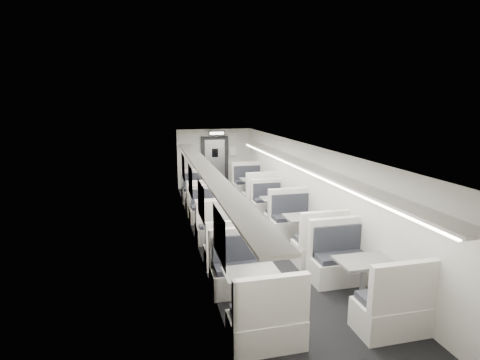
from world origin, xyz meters
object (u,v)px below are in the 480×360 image
vestibule_door (215,163)px  booth_right_a (254,189)px  booth_left_a (200,197)px  booth_right_d (363,281)px  exit_sign (217,133)px  passenger (210,186)px  booth_right_c (305,232)px  booth_left_b (210,217)px  booth_left_c (221,238)px  booth_left_d (252,293)px  booth_right_b (275,209)px

vestibule_door → booth_right_a: bearing=-67.1°
booth_left_a → vestibule_door: 3.02m
booth_right_d → exit_sign: exit_sign is taller
passenger → booth_right_c: bearing=-44.3°
booth_left_a → booth_right_d: (2.00, -6.70, 0.03)m
booth_left_a → booth_left_b: booth_left_a is taller
booth_left_c → exit_sign: 6.55m
booth_left_c → vestibule_door: (1.00, 6.67, 0.68)m
booth_left_d → passenger: bearing=87.2°
booth_left_a → booth_right_c: booth_right_c is taller
booth_right_b → exit_sign: size_ratio=3.27×
booth_left_c → booth_right_a: bearing=65.1°
booth_left_a → vestibule_door: size_ratio=1.01×
booth_right_a → passenger: size_ratio=1.49×
booth_right_d → booth_left_c: bearing=125.5°
passenger → vestibule_door: vestibule_door is taller
booth_left_c → booth_right_a: size_ratio=0.86×
booth_right_d → booth_left_d: bearing=177.3°
passenger → exit_sign: exit_sign is taller
passenger → exit_sign: 3.02m
booth_right_a → booth_right_b: bearing=-90.0°
booth_right_a → passenger: (-1.68, -0.65, 0.36)m
booth_left_c → booth_right_b: 2.81m
booth_right_b → passenger: (-1.68, 1.68, 0.42)m
booth_left_d → booth_right_a: bearing=74.1°
booth_left_b → booth_right_b: (2.00, 0.31, 0.00)m
booth_right_c → vestibule_door: (-1.00, 6.90, 0.62)m
passenger → exit_sign: bearing=97.1°
booth_left_c → booth_left_d: (0.00, -2.71, 0.04)m
booth_right_b → exit_sign: (-1.00, 4.21, 1.92)m
booth_left_a → booth_right_a: size_ratio=0.91×
booth_left_d → vestibule_door: 9.45m
booth_right_b → exit_sign: 4.74m
booth_left_b → booth_right_b: size_ratio=0.99×
booth_left_d → booth_right_a: 7.29m
booth_left_a → booth_left_d: size_ratio=0.96×
booth_left_b → passenger: bearing=81.0°
passenger → vestibule_door: size_ratio=0.74×
booth_left_a → booth_right_d: size_ratio=0.92×
booth_right_a → booth_right_c: bearing=-90.0°
booth_left_a → booth_left_c: 3.90m
booth_right_a → booth_right_b: size_ratio=1.15×
booth_left_b → booth_right_b: 2.02m
exit_sign → booth_left_c: bearing=-99.2°
booth_right_a → booth_right_d: booth_right_a is taller
passenger → vestibule_door: bearing=99.5°
booth_left_c → booth_right_c: bearing=-6.5°
booth_left_d → passenger: (0.32, 6.36, 0.39)m
booth_left_d → exit_sign: (1.00, 8.89, 1.88)m
booth_left_c → passenger: passenger is taller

